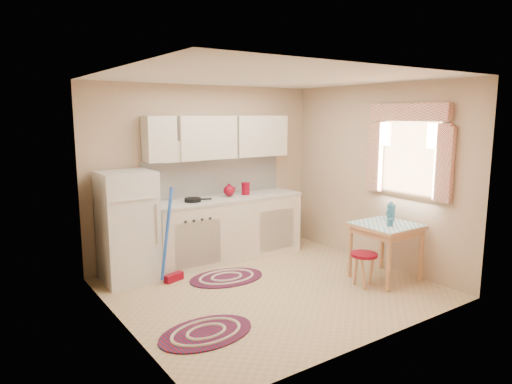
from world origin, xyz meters
TOP-DOWN VIEW (x-y plane):
  - room_shell at (0.16, 0.24)m, footprint 3.64×3.60m
  - fridge at (-1.32, 1.25)m, footprint 0.65×0.60m
  - broom at (-0.87, 0.90)m, footprint 0.30×0.20m
  - base_cabinets at (0.17, 1.30)m, footprint 2.25×0.60m
  - countertop at (0.17, 1.30)m, footprint 2.27×0.62m
  - frying_pan at (-0.41, 1.25)m, footprint 0.30×0.30m
  - red_kettle at (0.20, 1.30)m, footprint 0.22×0.21m
  - red_canister at (0.49, 1.30)m, footprint 0.15×0.15m
  - table at (1.39, -0.56)m, footprint 0.72×0.72m
  - stool at (0.97, -0.58)m, footprint 0.39×0.39m
  - coffee_pot at (1.61, -0.44)m, footprint 0.14×0.13m
  - mug at (1.33, -0.66)m, footprint 0.09×0.09m
  - rug_center at (-0.27, 0.61)m, footprint 1.05×0.75m
  - rug_left at (-1.21, -0.58)m, footprint 1.01×0.71m

SIDE VIEW (x-z plane):
  - rug_center at x=-0.27m, z-range 0.00..0.02m
  - rug_left at x=-1.21m, z-range 0.00..0.02m
  - stool at x=0.97m, z-range 0.00..0.42m
  - table at x=1.39m, z-range 0.00..0.72m
  - base_cabinets at x=0.17m, z-range 0.00..0.88m
  - broom at x=-0.87m, z-range 0.00..1.20m
  - fridge at x=-1.32m, z-range 0.00..1.40m
  - mug at x=1.33m, z-range 0.72..0.82m
  - coffee_pot at x=1.61m, z-range 0.72..0.99m
  - countertop at x=0.17m, z-range 0.88..0.92m
  - frying_pan at x=-0.41m, z-range 0.92..0.97m
  - red_canister at x=0.49m, z-range 0.92..1.08m
  - red_kettle at x=0.20m, z-range 0.92..1.10m
  - room_shell at x=0.16m, z-range 0.34..2.86m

